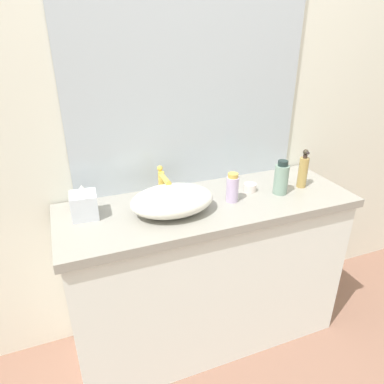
{
  "coord_description": "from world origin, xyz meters",
  "views": [
    {
      "loc": [
        -0.61,
        -0.94,
        1.64
      ],
      "look_at": [
        -0.08,
        0.42,
        0.94
      ],
      "focal_mm": 32.96,
      "sensor_mm": 36.0,
      "label": 1
    }
  ],
  "objects": [
    {
      "name": "soap_dispenser",
      "position": [
        0.54,
        0.43,
        0.95
      ],
      "size": [
        0.05,
        0.05,
        0.21
      ],
      "color": "#AE8D4A",
      "rests_on": "vanity_counter"
    },
    {
      "name": "lotion_bottle",
      "position": [
        0.12,
        0.41,
        0.93
      ],
      "size": [
        0.06,
        0.06,
        0.14
      ],
      "color": "#C4AED5",
      "rests_on": "vanity_counter"
    },
    {
      "name": "vanity_counter",
      "position": [
        0.02,
        0.44,
        0.43
      ],
      "size": [
        1.44,
        0.5,
        0.86
      ],
      "color": "white",
      "rests_on": "ground"
    },
    {
      "name": "tissue_box",
      "position": [
        -0.55,
        0.51,
        0.93
      ],
      "size": [
        0.12,
        0.12,
        0.15
      ],
      "color": "silver",
      "rests_on": "vanity_counter"
    },
    {
      "name": "candle_jar",
      "position": [
        0.26,
        0.48,
        0.88
      ],
      "size": [
        0.06,
        0.06,
        0.04
      ],
      "primitive_type": "cylinder",
      "color": "silver",
      "rests_on": "vanity_counter"
    },
    {
      "name": "wall_mirror_panel",
      "position": [
        0.02,
        0.69,
        1.45
      ],
      "size": [
        1.2,
        0.01,
        1.18
      ],
      "primitive_type": "cube",
      "color": "#B2BCC6",
      "rests_on": "vanity_counter"
    },
    {
      "name": "perfume_bottle",
      "position": [
        0.39,
        0.4,
        0.94
      ],
      "size": [
        0.07,
        0.07,
        0.17
      ],
      "color": "gray",
      "rests_on": "vanity_counter"
    },
    {
      "name": "bathroom_wall_rear",
      "position": [
        0.0,
        0.73,
        1.3
      ],
      "size": [
        6.0,
        0.06,
        2.6
      ],
      "primitive_type": "cube",
      "color": "silver",
      "rests_on": "ground"
    },
    {
      "name": "faucet",
      "position": [
        -0.18,
        0.56,
        0.96
      ],
      "size": [
        0.03,
        0.15,
        0.16
      ],
      "color": "gold",
      "rests_on": "vanity_counter"
    },
    {
      "name": "sink_basin",
      "position": [
        -0.18,
        0.41,
        0.92
      ],
      "size": [
        0.38,
        0.27,
        0.12
      ],
      "primitive_type": "ellipsoid",
      "color": "silver",
      "rests_on": "vanity_counter"
    }
  ]
}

